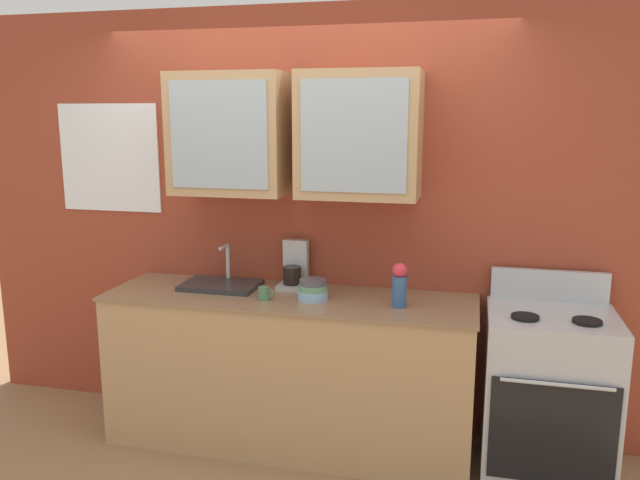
{
  "coord_description": "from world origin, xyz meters",
  "views": [
    {
      "loc": [
        1.04,
        -3.44,
        1.99
      ],
      "look_at": [
        0.19,
        0.0,
        1.28
      ],
      "focal_mm": 35.46,
      "sensor_mm": 36.0,
      "label": 1
    }
  ],
  "objects_px": {
    "stove_range": "(547,394)",
    "coffee_maker": "(294,270)",
    "sink_faucet": "(221,284)",
    "bowl_stack": "(313,290)",
    "vase": "(399,285)",
    "cup_near_sink": "(264,293)"
  },
  "relations": [
    {
      "from": "stove_range",
      "to": "coffee_maker",
      "type": "xyz_separation_m",
      "value": [
        -1.5,
        0.2,
        0.57
      ]
    },
    {
      "from": "sink_faucet",
      "to": "bowl_stack",
      "type": "bearing_deg",
      "value": -10.26
    },
    {
      "from": "stove_range",
      "to": "coffee_maker",
      "type": "relative_size",
      "value": 3.83
    },
    {
      "from": "sink_faucet",
      "to": "coffee_maker",
      "type": "bearing_deg",
      "value": 15.61
    },
    {
      "from": "coffee_maker",
      "to": "sink_faucet",
      "type": "bearing_deg",
      "value": -164.39
    },
    {
      "from": "stove_range",
      "to": "coffee_maker",
      "type": "height_order",
      "value": "coffee_maker"
    },
    {
      "from": "sink_faucet",
      "to": "vase",
      "type": "xyz_separation_m",
      "value": [
        1.12,
        -0.14,
        0.11
      ]
    },
    {
      "from": "stove_range",
      "to": "cup_near_sink",
      "type": "xyz_separation_m",
      "value": [
        -1.59,
        -0.11,
        0.5
      ]
    },
    {
      "from": "vase",
      "to": "cup_near_sink",
      "type": "xyz_separation_m",
      "value": [
        -0.77,
        -0.05,
        -0.09
      ]
    },
    {
      "from": "stove_range",
      "to": "coffee_maker",
      "type": "bearing_deg",
      "value": 172.27
    },
    {
      "from": "stove_range",
      "to": "cup_near_sink",
      "type": "height_order",
      "value": "stove_range"
    },
    {
      "from": "bowl_stack",
      "to": "vase",
      "type": "xyz_separation_m",
      "value": [
        0.5,
        -0.03,
        0.07
      ]
    },
    {
      "from": "vase",
      "to": "coffee_maker",
      "type": "distance_m",
      "value": 0.73
    },
    {
      "from": "bowl_stack",
      "to": "coffee_maker",
      "type": "distance_m",
      "value": 0.3
    },
    {
      "from": "vase",
      "to": "coffee_maker",
      "type": "height_order",
      "value": "coffee_maker"
    },
    {
      "from": "stove_range",
      "to": "coffee_maker",
      "type": "distance_m",
      "value": 1.62
    },
    {
      "from": "sink_faucet",
      "to": "vase",
      "type": "relative_size",
      "value": 1.85
    },
    {
      "from": "sink_faucet",
      "to": "cup_near_sink",
      "type": "distance_m",
      "value": 0.4
    },
    {
      "from": "sink_faucet",
      "to": "coffee_maker",
      "type": "distance_m",
      "value": 0.46
    },
    {
      "from": "stove_range",
      "to": "sink_faucet",
      "type": "relative_size",
      "value": 2.4
    },
    {
      "from": "bowl_stack",
      "to": "vase",
      "type": "relative_size",
      "value": 0.71
    },
    {
      "from": "stove_range",
      "to": "vase",
      "type": "distance_m",
      "value": 1.01
    }
  ]
}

